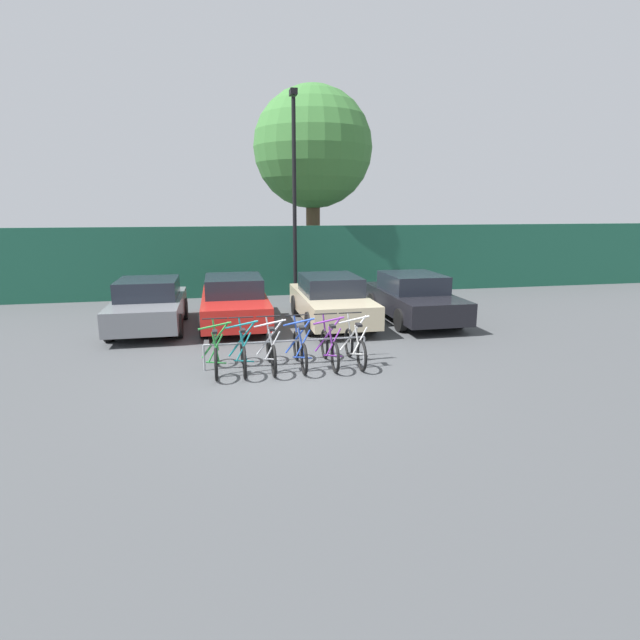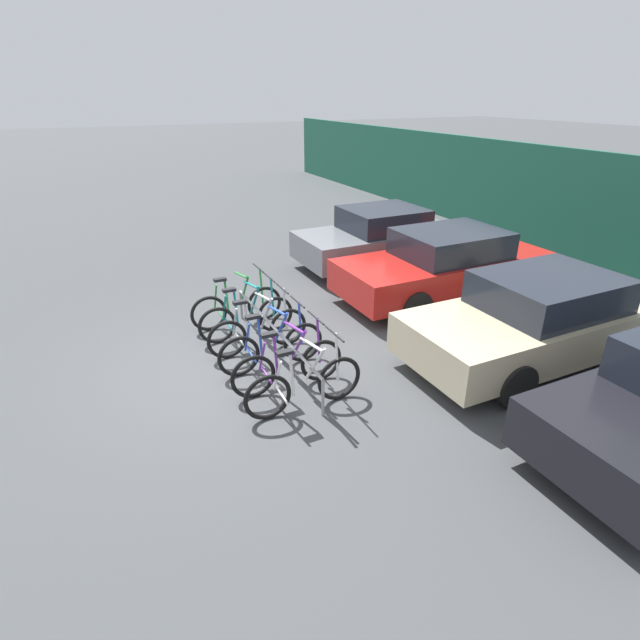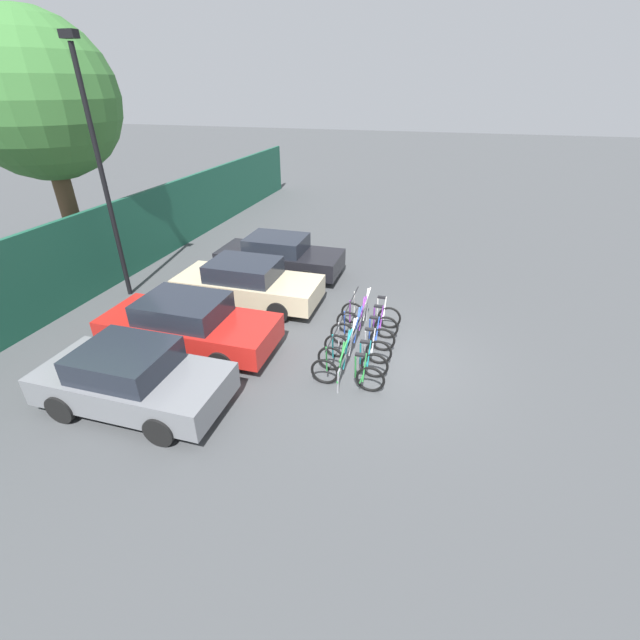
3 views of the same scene
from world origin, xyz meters
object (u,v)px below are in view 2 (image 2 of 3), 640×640
at_px(bicycle_blue, 272,346).
at_px(bicycle_teal, 247,317).
at_px(bicycle_white, 305,385).
at_px(car_red, 445,265).
at_px(bike_rack, 274,331).
at_px(bicycle_silver, 258,331).
at_px(bicycle_purple, 288,365).
at_px(bicycle_green, 237,306).
at_px(car_beige, 540,319).
at_px(car_grey, 379,238).

bearing_deg(bicycle_blue, bicycle_teal, 177.34).
relative_size(bicycle_white, car_red, 0.38).
bearing_deg(bike_rack, bicycle_silver, -156.74).
relative_size(bicycle_teal, bicycle_white, 1.00).
bearing_deg(bicycle_purple, bicycle_silver, -177.21).
bearing_deg(bicycle_white, bicycle_teal, -177.35).
relative_size(bicycle_purple, car_red, 0.38).
distance_m(bicycle_blue, bicycle_purple, 0.65).
relative_size(bicycle_green, bicycle_purple, 1.00).
relative_size(bike_rack, bicycle_white, 2.05).
bearing_deg(car_beige, bicycle_blue, -111.61).
bearing_deg(bicycle_white, bicycle_blue, -177.35).
distance_m(bike_rack, bicycle_white, 1.49).
relative_size(car_red, car_beige, 1.01).
bearing_deg(bike_rack, car_beige, 64.21).
height_order(car_grey, car_beige, same).
bearing_deg(bicycle_silver, car_red, 97.95).
height_order(bike_rack, bicycle_blue, bicycle_blue).
distance_m(bicycle_teal, bicycle_white, 2.41).
relative_size(bicycle_silver, car_red, 0.38).
xyz_separation_m(bike_rack, bicycle_teal, (-0.93, -0.15, -0.11)).
xyz_separation_m(bike_rack, car_beige, (1.81, 3.75, 0.21)).
xyz_separation_m(bicycle_blue, bicycle_purple, (0.65, 0.00, 0.00)).
bearing_deg(car_beige, bicycle_teal, -125.10).
relative_size(bike_rack, car_beige, 0.79).
height_order(car_red, car_beige, same).
bearing_deg(bicycle_white, car_red, 122.29).
height_order(bicycle_purple, car_red, car_red).
xyz_separation_m(bike_rack, car_red, (-0.95, 4.13, 0.21)).
height_order(bicycle_white, car_beige, car_beige).
bearing_deg(bicycle_silver, bicycle_white, -0.13).
bearing_deg(bike_rack, car_red, 103.00).
xyz_separation_m(bicycle_white, car_red, (-2.43, 4.27, 0.31)).
height_order(bicycle_purple, bicycle_white, same).
relative_size(bicycle_blue, bicycle_white, 1.00).
bearing_deg(bicycle_blue, bike_rack, 148.26).
relative_size(bicycle_silver, car_beige, 0.39).
xyz_separation_m(bicycle_purple, bicycle_white, (0.57, 0.00, 0.00)).
xyz_separation_m(bicycle_teal, bicycle_silver, (0.58, 0.00, 0.00)).
bearing_deg(car_beige, bike_rack, -115.79).
height_order(bicycle_green, bicycle_teal, same).
bearing_deg(bicycle_blue, bicycle_silver, 177.34).
xyz_separation_m(bicycle_white, car_beige, (0.33, 3.90, 0.31)).
relative_size(bicycle_blue, car_grey, 0.43).
relative_size(bicycle_silver, bicycle_blue, 1.00).
xyz_separation_m(bicycle_purple, car_grey, (-4.21, 4.17, 0.31)).
xyz_separation_m(bicycle_green, car_red, (0.53, 4.27, 0.31)).
distance_m(bicycle_blue, car_red, 4.46).
xyz_separation_m(bike_rack, bicycle_blue, (0.27, -0.15, -0.11)).
xyz_separation_m(bicycle_green, bicycle_purple, (2.39, 0.00, 0.00)).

